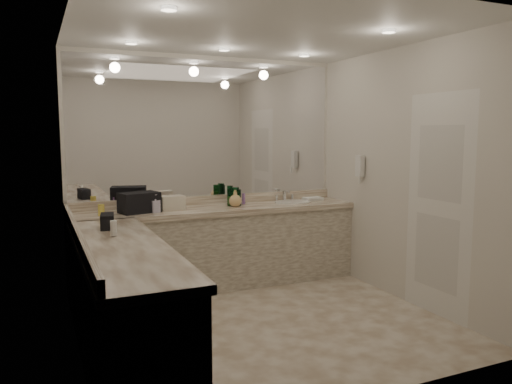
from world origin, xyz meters
name	(u,v)px	position (x,y,z in m)	size (l,w,h in m)	color
floor	(262,321)	(0.00, 0.00, 0.00)	(3.20, 3.20, 0.00)	beige
ceiling	(263,31)	(0.00, 0.00, 2.60)	(3.20, 3.20, 0.00)	white
wall_back	(209,170)	(0.00, 1.50, 1.30)	(3.20, 0.02, 2.60)	silver
wall_left	(72,189)	(-1.60, 0.00, 1.30)	(0.02, 3.00, 2.60)	silver
wall_right	(404,175)	(1.60, 0.00, 1.30)	(0.02, 3.00, 2.60)	silver
vanity_back_base	(218,249)	(0.00, 1.20, 0.42)	(3.20, 0.60, 0.84)	beige
vanity_back_top	(218,210)	(0.00, 1.19, 0.87)	(3.20, 0.64, 0.06)	#F1E3CD
vanity_left_base	(123,307)	(-1.30, -0.30, 0.42)	(0.60, 2.40, 0.84)	beige
vanity_left_top	(122,249)	(-1.29, -0.30, 0.87)	(0.64, 2.42, 0.06)	#F1E3CD
backsplash_back	(209,200)	(0.00, 1.48, 0.95)	(3.20, 0.04, 0.10)	#F1E3CD
backsplash_left	(77,234)	(-1.58, 0.00, 0.95)	(0.04, 3.00, 0.10)	#F1E3CD
mirror_back	(208,129)	(0.00, 1.49, 1.77)	(3.12, 0.01, 1.55)	white
mirror_left	(71,127)	(-1.59, 0.00, 1.77)	(0.01, 2.92, 1.55)	white
sink	(292,203)	(0.95, 1.20, 0.90)	(0.44, 0.44, 0.03)	white
faucet	(284,195)	(0.95, 1.41, 0.97)	(0.24, 0.16, 0.14)	silver
wall_phone	(360,166)	(1.56, 0.70, 1.35)	(0.06, 0.10, 0.24)	white
door	(438,206)	(1.59, -0.50, 1.05)	(0.02, 0.82, 2.10)	white
black_toiletry_bag	(139,202)	(-0.87, 1.18, 1.01)	(0.39, 0.25, 0.22)	black
black_bag_spill	(107,221)	(-1.30, 0.41, 0.97)	(0.11, 0.24, 0.13)	black
cream_cosmetic_case	(172,203)	(-0.51, 1.24, 0.98)	(0.26, 0.16, 0.15)	beige
hand_towel	(313,199)	(1.26, 1.25, 0.92)	(0.23, 0.15, 0.04)	white
lotion_left	(114,229)	(-1.30, 0.03, 0.96)	(0.05, 0.05, 0.12)	white
soap_bottle_a	(146,203)	(-0.80, 1.20, 0.99)	(0.07, 0.07, 0.19)	beige
soap_bottle_b	(155,203)	(-0.73, 1.11, 1.00)	(0.09, 0.09, 0.20)	silver
soap_bottle_c	(235,198)	(0.20, 1.17, 0.99)	(0.15, 0.15, 0.19)	#E2B675
green_bottle_0	(233,196)	(0.23, 1.31, 1.00)	(0.07, 0.07, 0.19)	#115728
green_bottle_1	(238,197)	(0.26, 1.22, 0.99)	(0.07, 0.07, 0.19)	#115728
green_bottle_2	(230,195)	(0.21, 1.35, 1.01)	(0.07, 0.07, 0.22)	#115728
green_bottle_3	(230,197)	(0.17, 1.25, 1.00)	(0.07, 0.07, 0.19)	#115728
green_bottle_4	(236,196)	(0.24, 1.23, 1.01)	(0.07, 0.07, 0.21)	#115728
amenity_bottle_0	(234,201)	(0.25, 1.33, 0.94)	(0.05, 0.05, 0.09)	silver
amenity_bottle_1	(181,205)	(-0.42, 1.21, 0.95)	(0.05, 0.05, 0.10)	#E57F66
amenity_bottle_2	(140,207)	(-0.87, 1.18, 0.96)	(0.04, 0.04, 0.11)	#E0B28C
amenity_bottle_3	(244,199)	(0.36, 1.31, 0.96)	(0.04, 0.04, 0.13)	#9966B2
amenity_bottle_4	(230,201)	(0.17, 1.25, 0.95)	(0.05, 0.05, 0.11)	#F2D84C
amenity_bottle_5	(101,210)	(-1.26, 1.13, 0.96)	(0.07, 0.07, 0.12)	#F2D84C
amenity_bottle_6	(121,208)	(-1.05, 1.24, 0.95)	(0.04, 0.04, 0.11)	#9966B2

